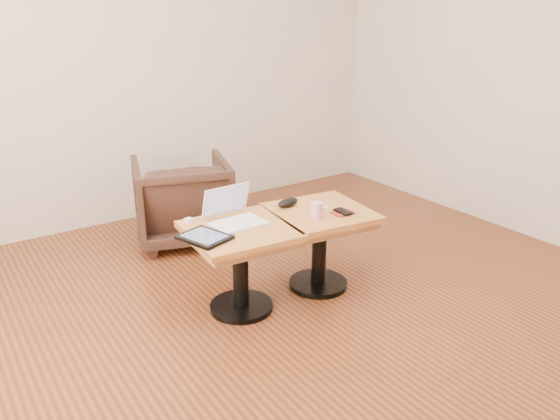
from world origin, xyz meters
TOP-DOWN VIEW (x-y plane):
  - room_shell at (0.00, 0.00)m, footprint 4.52×4.52m
  - side_table_left at (-0.17, 0.43)m, footprint 0.61×0.61m
  - side_table_right at (0.38, 0.40)m, footprint 0.64×0.64m
  - laptop at (-0.16, 0.51)m, footprint 0.31×0.28m
  - tablet at (-0.41, 0.40)m, footprint 0.27×0.31m
  - charging_adapter at (-0.37, 0.66)m, footprint 0.05×0.05m
  - glasses_case at (0.25, 0.57)m, footprint 0.18×0.10m
  - striped_cup at (0.29, 0.32)m, footprint 0.09×0.09m
  - earbuds_tangle at (0.41, 0.42)m, footprint 0.08×0.06m
  - phone_on_sleeve at (0.46, 0.28)m, footprint 0.14×0.12m
  - armchair at (-0.01, 1.57)m, footprint 0.86×0.87m

SIDE VIEW (x-z plane):
  - armchair at x=-0.01m, z-range 0.00..0.64m
  - side_table_left at x=-0.17m, z-range 0.13..0.65m
  - side_table_right at x=0.38m, z-range 0.13..0.65m
  - phone_on_sleeve at x=0.46m, z-range 0.52..0.53m
  - earbuds_tangle at x=0.41m, z-range 0.52..0.53m
  - tablet at x=-0.41m, z-range 0.52..0.54m
  - charging_adapter at x=-0.37m, z-range 0.52..0.54m
  - glasses_case at x=0.25m, z-range 0.52..0.57m
  - laptop at x=-0.16m, z-range 0.46..0.66m
  - striped_cup at x=0.29m, z-range 0.52..0.61m
  - room_shell at x=0.00m, z-range 0.00..2.71m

